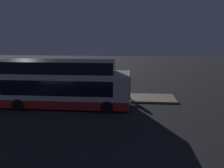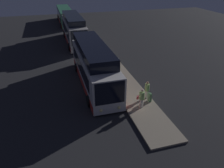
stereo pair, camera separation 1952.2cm
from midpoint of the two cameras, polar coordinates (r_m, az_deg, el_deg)
The scene contains 7 objects.
ground at distance 17.98m, azimuth -41.65°, elevation -17.02°, with size 80.00×80.00×0.00m, color #232326.
platform at distance 19.79m, azimuth -35.55°, elevation -13.17°, with size 20.00×2.67×0.15m.
bus_lead at distance 17.37m, azimuth -42.09°, elevation -11.66°, with size 11.24×2.88×3.94m.
passenger_boarding at distance 16.52m, azimuth -21.20°, elevation -12.99°, with size 0.67×0.69×1.63m.
passenger_waiting at distance 17.83m, azimuth -23.27°, elevation -11.25°, with size 0.47×0.47×1.58m.
suitcase at distance 17.79m, azimuth -21.41°, elevation -12.77°, with size 0.36×0.21×1.00m.
sign_post at distance 18.26m, azimuth -36.49°, elevation -9.71°, with size 0.10×0.75×2.51m.
Camera 1 is at (5.53, -17.18, 6.24)m, focal length 35.00 mm.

